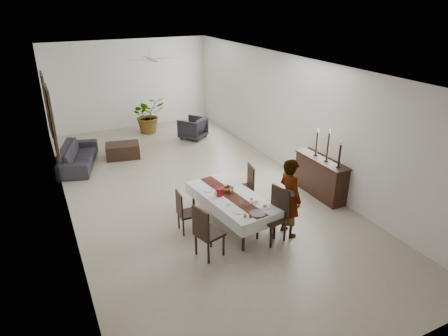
% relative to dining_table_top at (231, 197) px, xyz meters
% --- Properties ---
extents(floor, '(6.00, 12.00, 0.00)m').
position_rel_dining_table_top_xyz_m(floor, '(-0.17, 1.91, -0.64)').
color(floor, '#B5A990').
rests_on(floor, ground).
extents(ceiling, '(6.00, 12.00, 0.02)m').
position_rel_dining_table_top_xyz_m(ceiling, '(-0.17, 1.91, 2.56)').
color(ceiling, white).
rests_on(ceiling, wall_back).
extents(wall_back, '(6.00, 0.02, 3.20)m').
position_rel_dining_table_top_xyz_m(wall_back, '(-0.17, 7.91, 0.96)').
color(wall_back, white).
rests_on(wall_back, floor).
extents(wall_front, '(6.00, 0.02, 3.20)m').
position_rel_dining_table_top_xyz_m(wall_front, '(-0.17, -4.09, 0.96)').
color(wall_front, white).
rests_on(wall_front, floor).
extents(wall_left, '(0.02, 12.00, 3.20)m').
position_rel_dining_table_top_xyz_m(wall_left, '(-3.17, 1.91, 0.96)').
color(wall_left, white).
rests_on(wall_left, floor).
extents(wall_right, '(0.02, 12.00, 3.20)m').
position_rel_dining_table_top_xyz_m(wall_right, '(2.83, 1.91, 0.96)').
color(wall_right, white).
rests_on(wall_right, floor).
extents(dining_table_top, '(1.13, 2.21, 0.04)m').
position_rel_dining_table_top_xyz_m(dining_table_top, '(0.00, 0.00, 0.00)').
color(dining_table_top, black).
rests_on(dining_table_top, table_leg_fl).
extents(table_leg_fl, '(0.07, 0.07, 0.62)m').
position_rel_dining_table_top_xyz_m(table_leg_fl, '(-0.26, -1.04, -0.33)').
color(table_leg_fl, black).
rests_on(table_leg_fl, floor).
extents(table_leg_fr, '(0.07, 0.07, 0.62)m').
position_rel_dining_table_top_xyz_m(table_leg_fr, '(0.51, -0.95, -0.33)').
color(table_leg_fr, black).
rests_on(table_leg_fr, floor).
extents(table_leg_bl, '(0.07, 0.07, 0.62)m').
position_rel_dining_table_top_xyz_m(table_leg_bl, '(-0.51, 0.95, -0.33)').
color(table_leg_bl, black).
rests_on(table_leg_bl, floor).
extents(table_leg_br, '(0.07, 0.07, 0.62)m').
position_rel_dining_table_top_xyz_m(table_leg_br, '(0.26, 1.04, -0.33)').
color(table_leg_br, black).
rests_on(table_leg_br, floor).
extents(tablecloth_top, '(1.31, 2.38, 0.01)m').
position_rel_dining_table_top_xyz_m(tablecloth_top, '(0.00, 0.00, 0.03)').
color(tablecloth_top, silver).
rests_on(tablecloth_top, dining_table_top).
extents(tablecloth_drape_left, '(0.28, 2.26, 0.26)m').
position_rel_dining_table_top_xyz_m(tablecloth_drape_left, '(-0.51, -0.06, -0.10)').
color(tablecloth_drape_left, white).
rests_on(tablecloth_drape_left, dining_table_top).
extents(tablecloth_drape_right, '(0.28, 2.26, 0.26)m').
position_rel_dining_table_top_xyz_m(tablecloth_drape_right, '(0.51, 0.06, -0.10)').
color(tablecloth_drape_right, white).
rests_on(tablecloth_drape_right, dining_table_top).
extents(tablecloth_drape_near, '(1.03, 0.13, 0.26)m').
position_rel_dining_table_top_xyz_m(tablecloth_drape_near, '(0.14, -1.12, -0.10)').
color(tablecloth_drape_near, silver).
rests_on(tablecloth_drape_near, dining_table_top).
extents(tablecloth_drape_far, '(1.03, 0.13, 0.26)m').
position_rel_dining_table_top_xyz_m(tablecloth_drape_far, '(-0.14, 1.12, -0.10)').
color(tablecloth_drape_far, silver).
rests_on(tablecloth_drape_far, dining_table_top).
extents(table_runner, '(0.57, 2.22, 0.00)m').
position_rel_dining_table_top_xyz_m(table_runner, '(0.00, -0.00, 0.03)').
color(table_runner, '#5C271A').
rests_on(table_runner, tablecloth_top).
extents(red_pitcher, '(0.15, 0.15, 0.18)m').
position_rel_dining_table_top_xyz_m(red_pitcher, '(-0.23, 0.10, 0.12)').
color(red_pitcher, maroon).
rests_on(red_pitcher, tablecloth_top).
extents(pitcher_handle, '(0.11, 0.03, 0.11)m').
position_rel_dining_table_top_xyz_m(pitcher_handle, '(-0.31, 0.10, 0.12)').
color(pitcher_handle, maroon).
rests_on(pitcher_handle, red_pitcher).
extents(wine_glass_near, '(0.06, 0.06, 0.15)m').
position_rel_dining_table_top_xyz_m(wine_glass_near, '(0.17, -0.56, 0.11)').
color(wine_glass_near, silver).
rests_on(wine_glass_near, tablecloth_top).
extents(wine_glass_mid, '(0.06, 0.06, 0.15)m').
position_rel_dining_table_top_xyz_m(wine_glass_mid, '(-0.03, -0.49, 0.11)').
color(wine_glass_mid, white).
rests_on(wine_glass_mid, tablecloth_top).
extents(wine_glass_far, '(0.06, 0.06, 0.15)m').
position_rel_dining_table_top_xyz_m(wine_glass_far, '(0.04, 0.05, 0.11)').
color(wine_glass_far, white).
rests_on(wine_glass_far, tablecloth_top).
extents(teacup_right, '(0.08, 0.08, 0.05)m').
position_rel_dining_table_top_xyz_m(teacup_right, '(0.33, -0.49, 0.06)').
color(teacup_right, white).
rests_on(teacup_right, saucer_right).
extents(saucer_right, '(0.13, 0.13, 0.01)m').
position_rel_dining_table_top_xyz_m(saucer_right, '(0.33, -0.49, 0.04)').
color(saucer_right, silver).
rests_on(saucer_right, tablecloth_top).
extents(teacup_left, '(0.08, 0.08, 0.05)m').
position_rel_dining_table_top_xyz_m(teacup_left, '(-0.23, -0.34, 0.06)').
color(teacup_left, white).
rests_on(teacup_left, saucer_left).
extents(saucer_left, '(0.13, 0.13, 0.01)m').
position_rel_dining_table_top_xyz_m(saucer_left, '(-0.23, -0.34, 0.04)').
color(saucer_left, silver).
rests_on(saucer_left, tablecloth_top).
extents(plate_near_right, '(0.21, 0.21, 0.01)m').
position_rel_dining_table_top_xyz_m(plate_near_right, '(0.38, -0.75, 0.04)').
color(plate_near_right, white).
rests_on(plate_near_right, tablecloth_top).
extents(bread_near_right, '(0.08, 0.08, 0.08)m').
position_rel_dining_table_top_xyz_m(bread_near_right, '(0.38, -0.75, 0.06)').
color(bread_near_right, tan).
rests_on(bread_near_right, plate_near_right).
extents(plate_near_left, '(0.21, 0.21, 0.01)m').
position_rel_dining_table_top_xyz_m(plate_near_left, '(-0.18, -0.69, 0.04)').
color(plate_near_left, silver).
rests_on(plate_near_left, tablecloth_top).
extents(plate_far_left, '(0.21, 0.21, 0.01)m').
position_rel_dining_table_top_xyz_m(plate_far_left, '(-0.34, 0.45, 0.04)').
color(plate_far_left, silver).
rests_on(plate_far_left, tablecloth_top).
extents(serving_tray, '(0.32, 0.32, 0.02)m').
position_rel_dining_table_top_xyz_m(serving_tray, '(0.11, -0.92, 0.04)').
color(serving_tray, '#3E3F43').
rests_on(serving_tray, tablecloth_top).
extents(jam_jar_a, '(0.06, 0.06, 0.07)m').
position_rel_dining_table_top_xyz_m(jam_jar_a, '(-0.08, -0.97, 0.06)').
color(jam_jar_a, '#8B3914').
rests_on(jam_jar_a, tablecloth_top).
extents(jam_jar_b, '(0.06, 0.06, 0.07)m').
position_rel_dining_table_top_xyz_m(jam_jar_b, '(-0.17, -0.93, 0.06)').
color(jam_jar_b, '#855813').
rests_on(jam_jar_b, tablecloth_top).
extents(fruit_basket, '(0.26, 0.26, 0.09)m').
position_rel_dining_table_top_xyz_m(fruit_basket, '(0.02, 0.22, 0.08)').
color(fruit_basket, brown).
rests_on(fruit_basket, tablecloth_top).
extents(fruit_red, '(0.08, 0.08, 0.08)m').
position_rel_dining_table_top_xyz_m(fruit_red, '(0.04, 0.24, 0.14)').
color(fruit_red, '#AA1411').
rests_on(fruit_red, fruit_basket).
extents(fruit_green, '(0.07, 0.07, 0.07)m').
position_rel_dining_table_top_xyz_m(fruit_green, '(-0.02, 0.25, 0.14)').
color(fruit_green, olive).
rests_on(fruit_green, fruit_basket).
extents(chair_right_near_seat, '(0.57, 0.57, 0.05)m').
position_rel_dining_table_top_xyz_m(chair_right_near_seat, '(0.43, -0.95, -0.14)').
color(chair_right_near_seat, black).
rests_on(chair_right_near_seat, chair_right_near_leg_fl).
extents(chair_right_near_leg_fl, '(0.06, 0.06, 0.47)m').
position_rel_dining_table_top_xyz_m(chair_right_near_leg_fl, '(0.66, -1.10, -0.40)').
color(chair_right_near_leg_fl, black).
rests_on(chair_right_near_leg_fl, floor).
extents(chair_right_near_leg_fr, '(0.06, 0.06, 0.47)m').
position_rel_dining_table_top_xyz_m(chair_right_near_leg_fr, '(0.58, -0.72, -0.40)').
color(chair_right_near_leg_fr, black).
rests_on(chair_right_near_leg_fr, floor).
extents(chair_right_near_leg_bl, '(0.06, 0.06, 0.47)m').
position_rel_dining_table_top_xyz_m(chair_right_near_leg_bl, '(0.28, -1.19, -0.40)').
color(chair_right_near_leg_bl, black).
rests_on(chair_right_near_leg_bl, floor).
extents(chair_right_near_leg_br, '(0.06, 0.06, 0.47)m').
position_rel_dining_table_top_xyz_m(chair_right_near_leg_br, '(0.19, -0.81, -0.40)').
color(chair_right_near_leg_br, black).
rests_on(chair_right_near_leg_br, floor).
extents(chair_right_near_back, '(0.15, 0.47, 0.61)m').
position_rel_dining_table_top_xyz_m(chair_right_near_back, '(0.64, -0.91, 0.18)').
color(chair_right_near_back, black).
rests_on(chair_right_near_back, chair_right_near_seat).
extents(chair_right_far_seat, '(0.49, 0.49, 0.05)m').
position_rel_dining_table_top_xyz_m(chair_right_far_seat, '(0.61, 0.61, -0.20)').
color(chair_right_far_seat, black).
rests_on(chair_right_far_seat, chair_right_far_leg_fl).
extents(chair_right_far_leg_fl, '(0.05, 0.05, 0.42)m').
position_rel_dining_table_top_xyz_m(chair_right_far_leg_fl, '(0.75, 0.41, -0.43)').
color(chair_right_far_leg_fl, black).
rests_on(chair_right_far_leg_fl, floor).
extents(chair_right_far_leg_fr, '(0.05, 0.05, 0.42)m').
position_rel_dining_table_top_xyz_m(chair_right_far_leg_fr, '(0.82, 0.75, -0.43)').
color(chair_right_far_leg_fr, black).
rests_on(chair_right_far_leg_fr, floor).
extents(chair_right_far_leg_bl, '(0.05, 0.05, 0.42)m').
position_rel_dining_table_top_xyz_m(chair_right_far_leg_bl, '(0.41, 0.47, -0.43)').
color(chair_right_far_leg_bl, black).
rests_on(chair_right_far_leg_bl, floor).
extents(chair_right_far_leg_br, '(0.05, 0.05, 0.42)m').
position_rel_dining_table_top_xyz_m(chair_right_far_leg_br, '(0.48, 0.81, -0.43)').
color(chair_right_far_leg_br, black).
rests_on(chair_right_far_leg_br, floor).
extents(chair_right_far_back, '(0.12, 0.42, 0.54)m').
position_rel_dining_table_top_xyz_m(chair_right_far_back, '(0.80, 0.57, 0.09)').
color(chair_right_far_back, black).
rests_on(chair_right_far_back, chair_right_far_seat).
extents(chair_left_near_seat, '(0.57, 0.57, 0.05)m').
position_rel_dining_table_top_xyz_m(chair_left_near_seat, '(-0.91, -0.88, -0.16)').
color(chair_left_near_seat, black).
rests_on(chair_left_near_seat, chair_left_near_leg_fl).
extents(chair_left_near_leg_fl, '(0.06, 0.06, 0.45)m').
position_rel_dining_table_top_xyz_m(chair_left_near_leg_fl, '(-1.14, -0.75, -0.41)').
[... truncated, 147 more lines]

